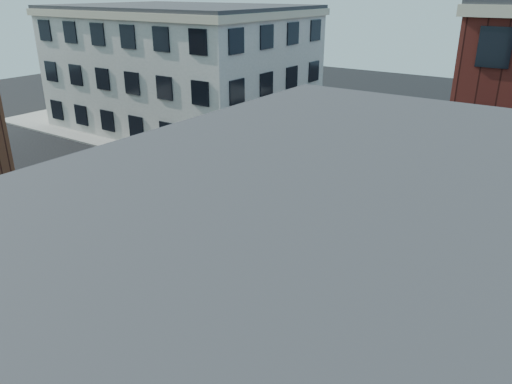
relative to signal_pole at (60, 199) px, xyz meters
The scene contains 8 objects.
ground 9.90m from the signal_pole, 44.81° to the left, with size 120.00×120.00×0.00m, color black.
sidewalk_nw 31.27m from the signal_pole, 117.29° to the left, with size 30.00×30.00×0.15m, color gray.
building_nw 25.92m from the signal_pole, 118.43° to the left, with size 22.00×16.00×11.00m, color #BAB6AA.
tree_near 21.94m from the signal_pole, 49.38° to the left, with size 2.69×2.69×4.49m.
tree_far 26.78m from the signal_pole, 57.77° to the left, with size 2.43×2.43×4.07m.
signal_pole is the anchor object (origin of this frame).
box_truck 20.07m from the signal_pole, ahead, with size 7.30×2.91×3.23m.
traffic_cone 6.17m from the signal_pole, 37.14° to the left, with size 0.43×0.43×0.77m.
Camera 1 is at (14.70, -20.07, 12.77)m, focal length 35.00 mm.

